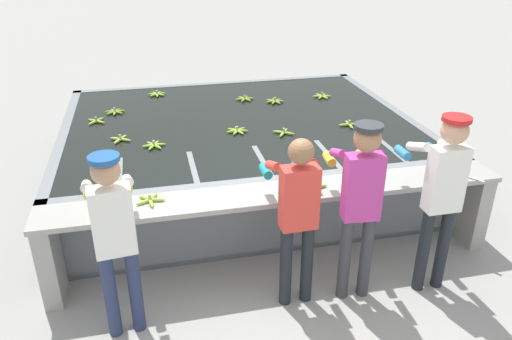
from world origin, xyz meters
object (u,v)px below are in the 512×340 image
at_px(banana_bunch_floating_0, 349,124).
at_px(banana_bunch_floating_8, 284,133).
at_px(knife_1, 356,181).
at_px(banana_bunch_ledge_1, 150,200).
at_px(knife_0, 462,174).
at_px(worker_2, 360,195).
at_px(banana_bunch_floating_3, 322,96).
at_px(worker_0, 114,230).
at_px(worker_3, 442,187).
at_px(banana_bunch_floating_7, 120,139).
at_px(banana_bunch_ledge_0, 315,188).
at_px(banana_bunch_floating_6, 115,112).
at_px(banana_bunch_floating_2, 154,145).
at_px(banana_bunch_floating_4, 157,94).
at_px(banana_bunch_floating_10, 96,121).
at_px(banana_bunch_floating_9, 237,131).
at_px(worker_1, 297,208).
at_px(banana_bunch_floating_1, 275,101).
at_px(banana_bunch_floating_5, 245,99).

xyz_separation_m(banana_bunch_floating_0, banana_bunch_floating_8, (-0.89, -0.09, 0.00)).
bearing_deg(knife_1, banana_bunch_ledge_1, 178.75).
bearing_deg(knife_0, worker_2, -160.58).
height_order(banana_bunch_floating_3, banana_bunch_floating_8, same).
relative_size(worker_0, worker_3, 0.95).
height_order(banana_bunch_floating_7, banana_bunch_ledge_1, banana_bunch_ledge_1).
xyz_separation_m(banana_bunch_floating_8, banana_bunch_ledge_0, (-0.11, -1.48, 0.00)).
height_order(banana_bunch_floating_0, knife_1, banana_bunch_floating_0).
xyz_separation_m(worker_0, banana_bunch_ledge_1, (0.29, 0.63, -0.11)).
distance_m(worker_0, banana_bunch_floating_3, 4.42).
xyz_separation_m(banana_bunch_ledge_0, knife_0, (1.57, -0.03, -0.01)).
xyz_separation_m(worker_2, banana_bunch_floating_6, (-2.17, 3.26, -0.16)).
bearing_deg(banana_bunch_floating_6, banana_bunch_floating_2, -70.33).
bearing_deg(banana_bunch_floating_4, knife_0, -50.23).
bearing_deg(knife_0, banana_bunch_floating_0, 109.52).
distance_m(banana_bunch_floating_10, knife_1, 3.52).
height_order(worker_3, banana_bunch_floating_2, worker_3).
relative_size(banana_bunch_floating_4, knife_0, 0.88).
relative_size(worker_0, knife_1, 5.72).
distance_m(worker_0, knife_0, 3.45).
xyz_separation_m(banana_bunch_floating_6, banana_bunch_floating_10, (-0.23, -0.33, 0.00)).
height_order(banana_bunch_floating_0, banana_bunch_floating_2, same).
bearing_deg(banana_bunch_floating_2, banana_bunch_floating_8, 1.88).
distance_m(banana_bunch_floating_9, knife_1, 1.84).
bearing_deg(worker_1, banana_bunch_floating_10, 122.55).
xyz_separation_m(banana_bunch_ledge_1, knife_0, (3.12, -0.15, -0.01)).
distance_m(banana_bunch_floating_1, banana_bunch_floating_5, 0.45).
distance_m(banana_bunch_floating_4, knife_0, 4.54).
xyz_separation_m(worker_1, banana_bunch_floating_9, (-0.12, 2.14, -0.08)).
xyz_separation_m(banana_bunch_floating_8, banana_bunch_ledge_1, (-1.66, -1.37, 0.00)).
bearing_deg(banana_bunch_floating_8, banana_bunch_floating_5, 97.48).
distance_m(worker_2, banana_bunch_floating_3, 3.41).
distance_m(worker_2, worker_3, 0.76).
height_order(banana_bunch_floating_0, banana_bunch_ledge_0, banana_bunch_ledge_0).
bearing_deg(banana_bunch_floating_4, banana_bunch_ledge_0, -68.95).
bearing_deg(banana_bunch_floating_3, banana_bunch_floating_10, -173.40).
height_order(worker_3, knife_1, worker_3).
bearing_deg(banana_bunch_ledge_1, banana_bunch_floating_10, 104.76).
bearing_deg(banana_bunch_floating_6, banana_bunch_ledge_1, -81.77).
bearing_deg(banana_bunch_floating_3, knife_0, -80.03).
height_order(banana_bunch_floating_9, banana_bunch_floating_10, same).
height_order(banana_bunch_floating_2, banana_bunch_floating_4, same).
height_order(worker_1, banana_bunch_floating_7, worker_1).
bearing_deg(worker_0, banana_bunch_ledge_1, 65.23).
height_order(worker_0, banana_bunch_ledge_1, worker_0).
bearing_deg(banana_bunch_floating_4, worker_1, -75.51).
bearing_deg(banana_bunch_ledge_0, worker_1, -124.52).
distance_m(worker_1, banana_bunch_floating_7, 2.65).
bearing_deg(banana_bunch_floating_0, banana_bunch_floating_5, 128.57).
bearing_deg(banana_bunch_floating_3, worker_0, -131.33).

